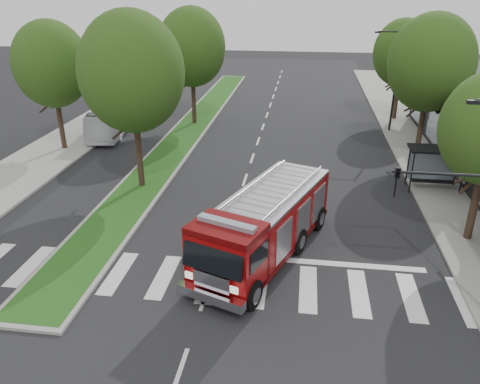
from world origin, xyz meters
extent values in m
plane|color=black|center=(0.00, 0.00, 0.00)|extent=(140.00, 140.00, 0.00)
cube|color=gray|center=(12.50, 10.00, 0.07)|extent=(5.00, 80.00, 0.15)
cube|color=gray|center=(-14.50, 10.00, 0.07)|extent=(5.00, 80.00, 0.15)
cube|color=gray|center=(-6.00, 18.00, 0.07)|extent=(3.00, 50.00, 0.14)
cube|color=#1B4614|center=(-6.00, 18.00, 0.14)|extent=(2.60, 49.50, 0.02)
cylinder|color=black|center=(9.80, 7.40, 1.25)|extent=(0.08, 0.08, 2.50)
cylinder|color=black|center=(12.60, 7.40, 1.25)|extent=(0.08, 0.08, 2.50)
cylinder|color=black|center=(9.80, 8.60, 1.25)|extent=(0.08, 0.08, 2.50)
cylinder|color=black|center=(12.60, 8.60, 1.25)|extent=(0.08, 0.08, 2.50)
cube|color=black|center=(11.20, 8.00, 2.55)|extent=(3.20, 1.60, 0.12)
cube|color=#8C99A5|center=(11.20, 8.70, 1.30)|extent=(2.80, 0.04, 1.80)
cube|color=black|center=(11.20, 8.00, 0.55)|extent=(2.40, 0.40, 0.08)
cylinder|color=black|center=(11.50, 2.00, 1.87)|extent=(0.36, 0.36, 3.74)
cylinder|color=black|center=(11.50, 14.00, 2.20)|extent=(0.36, 0.36, 4.40)
ellipsoid|color=#1B380F|center=(11.50, 14.00, 6.50)|extent=(5.60, 5.60, 6.44)
cylinder|color=black|center=(11.50, 24.00, 1.98)|extent=(0.36, 0.36, 3.96)
ellipsoid|color=#1B380F|center=(11.50, 24.00, 5.85)|extent=(5.00, 5.00, 5.75)
cylinder|color=black|center=(-6.00, 6.00, 2.31)|extent=(0.36, 0.36, 4.62)
ellipsoid|color=#1B380F|center=(-6.00, 6.00, 6.83)|extent=(5.80, 5.80, 6.67)
cylinder|color=black|center=(-6.00, 20.00, 2.20)|extent=(0.36, 0.36, 4.40)
ellipsoid|color=#1B380F|center=(-6.00, 20.00, 6.50)|extent=(5.60, 5.60, 6.44)
cylinder|color=black|center=(-14.00, 12.00, 2.09)|extent=(0.36, 0.36, 4.18)
ellipsoid|color=#1B380F|center=(-14.00, 12.00, 6.17)|extent=(5.20, 5.20, 5.98)
cube|color=black|center=(8.70, -3.50, 7.85)|extent=(0.45, 0.20, 0.12)
cylinder|color=black|center=(8.50, -3.50, 5.40)|extent=(4.00, 0.10, 0.10)
imported|color=black|center=(6.70, -3.50, 5.00)|extent=(0.18, 0.22, 1.10)
cylinder|color=black|center=(10.50, 20.00, 4.00)|extent=(0.16, 0.16, 8.00)
cylinder|color=black|center=(9.60, 20.00, 7.90)|extent=(1.80, 0.10, 0.10)
cube|color=black|center=(8.70, 20.00, 7.85)|extent=(0.45, 0.20, 0.12)
cube|color=#540405|center=(2.02, -0.63, 0.54)|extent=(5.75, 9.44, 0.27)
cube|color=maroon|center=(2.33, 0.18, 1.67)|extent=(4.98, 7.42, 2.16)
cube|color=maroon|center=(0.83, -3.76, 1.67)|extent=(3.22, 2.78, 2.27)
cube|color=#B2B2B7|center=(2.33, 0.18, 2.81)|extent=(4.98, 7.42, 0.13)
cylinder|color=#B2B2B7|center=(1.42, 0.53, 3.03)|extent=(2.41, 6.10, 0.11)
cylinder|color=#B2B2B7|center=(3.24, -0.16, 3.03)|extent=(2.41, 6.10, 0.11)
cube|color=silver|center=(0.39, -4.92, 0.65)|extent=(2.76, 1.35, 0.38)
cube|color=#8C99A5|center=(0.83, -3.76, 3.13)|extent=(2.36, 1.20, 0.19)
cylinder|color=black|center=(-0.44, -3.62, 0.59)|extent=(0.78, 1.25, 1.19)
cylinder|color=black|center=(1.88, -4.50, 0.59)|extent=(0.78, 1.25, 1.19)
cylinder|color=black|center=(1.17, 0.62, 0.59)|extent=(0.78, 1.25, 1.19)
cylinder|color=black|center=(3.49, -0.26, 0.59)|extent=(0.78, 1.25, 1.19)
cylinder|color=black|center=(2.09, 3.05, 0.59)|extent=(0.78, 1.25, 1.19)
cylinder|color=black|center=(4.41, 2.16, 0.59)|extent=(0.78, 1.25, 1.19)
imported|color=silver|center=(-12.00, 16.96, 1.30)|extent=(3.29, 9.51, 2.60)
camera|label=1|loc=(3.44, -18.84, 11.22)|focal=35.00mm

